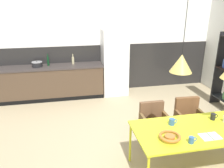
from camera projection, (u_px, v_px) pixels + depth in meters
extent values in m
plane|color=tan|center=(138.00, 155.00, 4.00)|extent=(8.66, 8.66, 0.00)
cube|color=black|center=(105.00, 67.00, 6.78)|extent=(6.57, 0.12, 1.36)
cube|color=white|center=(105.00, 20.00, 6.32)|extent=(6.57, 0.12, 1.36)
cube|color=#493728|center=(48.00, 83.00, 6.23)|extent=(2.96, 0.60, 0.86)
cube|color=#393230|center=(46.00, 67.00, 6.07)|extent=(2.99, 0.63, 0.04)
cube|color=black|center=(49.00, 100.00, 6.07)|extent=(2.96, 0.01, 0.10)
cube|color=silver|center=(115.00, 62.00, 6.41)|extent=(0.70, 0.60, 1.83)
cube|color=gold|center=(200.00, 129.00, 3.41)|extent=(1.99, 0.91, 0.03)
cylinder|color=gold|center=(130.00, 142.00, 3.74)|extent=(0.04, 0.04, 0.71)
cube|color=brown|center=(190.00, 121.00, 4.26)|extent=(0.50, 0.49, 0.06)
cube|color=brown|center=(187.00, 106.00, 4.38)|extent=(0.46, 0.10, 0.37)
cube|color=brown|center=(202.00, 115.00, 4.26)|extent=(0.07, 0.42, 0.14)
cube|color=brown|center=(179.00, 117.00, 4.20)|extent=(0.07, 0.42, 0.14)
cylinder|color=black|center=(204.00, 136.00, 4.19)|extent=(0.02, 0.02, 0.40)
cylinder|color=black|center=(183.00, 138.00, 4.14)|extent=(0.02, 0.02, 0.40)
cylinder|color=black|center=(194.00, 126.00, 4.55)|extent=(0.02, 0.02, 0.40)
cylinder|color=black|center=(175.00, 127.00, 4.49)|extent=(0.02, 0.02, 0.40)
cylinder|color=black|center=(197.00, 139.00, 4.43)|extent=(0.04, 0.41, 0.02)
cylinder|color=black|center=(178.00, 141.00, 4.38)|extent=(0.04, 0.41, 0.02)
cube|color=brown|center=(155.00, 124.00, 4.16)|extent=(0.48, 0.46, 0.06)
cube|color=brown|center=(152.00, 110.00, 4.27)|extent=(0.46, 0.08, 0.33)
cube|color=brown|center=(167.00, 118.00, 4.16)|extent=(0.05, 0.41, 0.14)
cube|color=brown|center=(144.00, 121.00, 4.08)|extent=(0.05, 0.41, 0.14)
cylinder|color=black|center=(169.00, 140.00, 4.10)|extent=(0.02, 0.02, 0.39)
cylinder|color=black|center=(147.00, 142.00, 4.02)|extent=(0.02, 0.02, 0.39)
cylinder|color=black|center=(160.00, 129.00, 4.45)|extent=(0.02, 0.02, 0.39)
cylinder|color=black|center=(140.00, 131.00, 4.37)|extent=(0.02, 0.02, 0.39)
cylinder|color=black|center=(163.00, 143.00, 4.34)|extent=(0.02, 0.41, 0.02)
cylinder|color=black|center=(143.00, 145.00, 4.26)|extent=(0.02, 0.41, 0.02)
cylinder|color=#B2662D|center=(170.00, 137.00, 3.13)|extent=(0.14, 0.14, 0.06)
torus|color=#B36B2A|center=(170.00, 136.00, 3.12)|extent=(0.30, 0.30, 0.04)
cube|color=white|center=(205.00, 137.00, 3.18)|extent=(0.14, 0.18, 0.01)
cube|color=white|center=(214.00, 136.00, 3.21)|extent=(0.14, 0.18, 0.01)
cube|color=#4C7F4C|center=(210.00, 136.00, 3.19)|extent=(0.01, 0.19, 0.00)
cylinder|color=black|center=(213.00, 117.00, 3.65)|extent=(0.08, 0.08, 0.10)
torus|color=black|center=(216.00, 116.00, 3.65)|extent=(0.07, 0.01, 0.07)
cylinder|color=#335B93|center=(172.00, 122.00, 3.50)|extent=(0.09, 0.09, 0.10)
torus|color=#335B93|center=(175.00, 121.00, 3.50)|extent=(0.07, 0.01, 0.07)
cylinder|color=#335B93|center=(191.00, 140.00, 3.04)|extent=(0.07, 0.07, 0.09)
torus|color=#335B93|center=(195.00, 139.00, 3.05)|extent=(0.06, 0.01, 0.06)
cylinder|color=black|center=(37.00, 65.00, 6.02)|extent=(0.27, 0.27, 0.12)
cylinder|color=gray|center=(37.00, 62.00, 6.00)|extent=(0.27, 0.27, 0.01)
sphere|color=black|center=(37.00, 61.00, 5.99)|extent=(0.02, 0.02, 0.02)
cylinder|color=tan|center=(73.00, 60.00, 6.27)|extent=(0.07, 0.07, 0.20)
cylinder|color=tan|center=(73.00, 56.00, 6.23)|extent=(0.03, 0.03, 0.08)
cylinder|color=#0F3319|center=(48.00, 61.00, 6.11)|extent=(0.06, 0.06, 0.24)
cylinder|color=#0F3319|center=(48.00, 55.00, 6.06)|extent=(0.03, 0.03, 0.08)
cube|color=black|center=(220.00, 69.00, 5.77)|extent=(0.30, 0.03, 1.85)
cylinder|color=black|center=(186.00, 23.00, 2.85)|extent=(0.01, 0.01, 0.80)
cone|color=tan|center=(181.00, 63.00, 3.03)|extent=(0.30, 0.30, 0.24)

